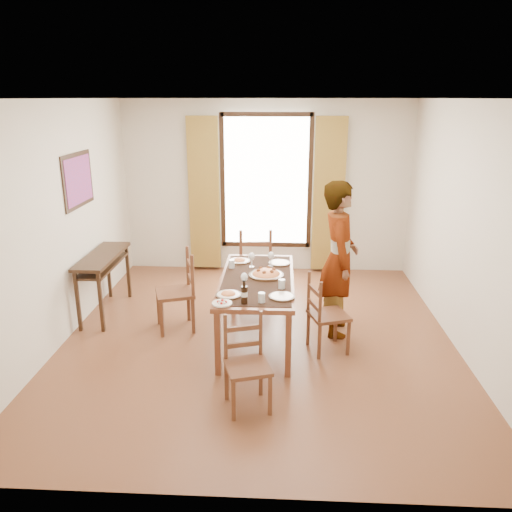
{
  "coord_description": "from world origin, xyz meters",
  "views": [
    {
      "loc": [
        0.25,
        -5.34,
        2.71
      ],
      "look_at": [
        -0.03,
        0.02,
        1.0
      ],
      "focal_mm": 35.0,
      "sensor_mm": 36.0,
      "label": 1
    }
  ],
  "objects_px": {
    "console_table": "(103,263)",
    "pasta_platter": "(266,272)",
    "dining_table": "(257,284)",
    "man": "(339,259)"
  },
  "relations": [
    {
      "from": "console_table",
      "to": "pasta_platter",
      "type": "xyz_separation_m",
      "value": [
        2.11,
        -0.57,
        0.12
      ]
    },
    {
      "from": "dining_table",
      "to": "console_table",
      "type": "bearing_deg",
      "value": 162.62
    },
    {
      "from": "console_table",
      "to": "pasta_platter",
      "type": "distance_m",
      "value": 2.19
    },
    {
      "from": "man",
      "to": "pasta_platter",
      "type": "relative_size",
      "value": 4.59
    },
    {
      "from": "console_table",
      "to": "dining_table",
      "type": "xyz_separation_m",
      "value": [
        2.01,
        -0.63,
        0.0
      ]
    },
    {
      "from": "console_table",
      "to": "man",
      "type": "distance_m",
      "value": 2.99
    },
    {
      "from": "console_table",
      "to": "dining_table",
      "type": "bearing_deg",
      "value": -17.38
    },
    {
      "from": "pasta_platter",
      "to": "man",
      "type": "bearing_deg",
      "value": 11.88
    },
    {
      "from": "console_table",
      "to": "man",
      "type": "height_order",
      "value": "man"
    },
    {
      "from": "dining_table",
      "to": "pasta_platter",
      "type": "height_order",
      "value": "pasta_platter"
    }
  ]
}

